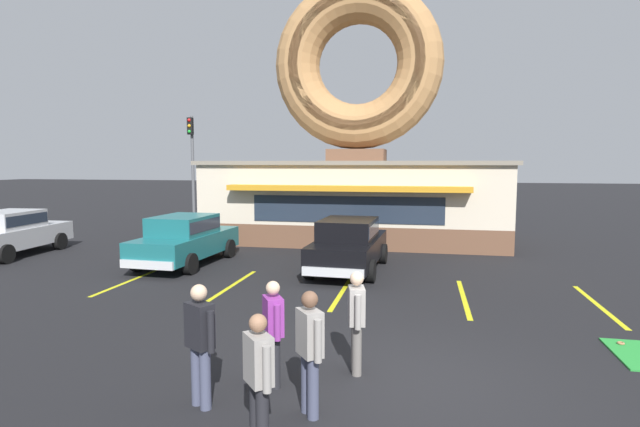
% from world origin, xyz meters
% --- Properties ---
extents(ground_plane, '(160.00, 160.00, 0.00)m').
position_xyz_m(ground_plane, '(0.00, 0.00, 0.00)').
color(ground_plane, black).
extents(donut_shop_building, '(12.30, 6.75, 10.96)m').
position_xyz_m(donut_shop_building, '(-2.77, 13.94, 3.74)').
color(donut_shop_building, brown).
rests_on(donut_shop_building, ground).
extents(mini_donut_far_centre, '(0.13, 0.13, 0.04)m').
position_xyz_m(mini_donut_far_centre, '(3.59, 2.26, 0.05)').
color(mini_donut_far_centre, '#A5724C').
rests_on(mini_donut_far_centre, putting_mat).
extents(car_teal, '(2.12, 4.63, 1.60)m').
position_xyz_m(car_teal, '(-7.46, 7.37, 0.87)').
color(car_teal, '#196066').
rests_on(car_teal, ground).
extents(car_silver, '(2.22, 4.67, 1.60)m').
position_xyz_m(car_silver, '(-14.23, 7.51, 0.87)').
color(car_silver, '#B2B5BA').
rests_on(car_silver, ground).
extents(car_black, '(2.13, 4.63, 1.60)m').
position_xyz_m(car_black, '(-2.14, 7.47, 0.87)').
color(car_black, black).
rests_on(car_black, ground).
extents(pedestrian_blue_sweater_man, '(0.40, 0.53, 1.57)m').
position_xyz_m(pedestrian_blue_sweater_man, '(-2.07, -0.53, 0.86)').
color(pedestrian_blue_sweater_man, '#232328').
rests_on(pedestrian_blue_sweater_man, ground).
extents(pedestrian_hooded_kid, '(0.53, 0.40, 1.69)m').
position_xyz_m(pedestrian_hooded_kid, '(-2.83, -1.37, 0.94)').
color(pedestrian_hooded_kid, '#474C66').
rests_on(pedestrian_hooded_kid, ground).
extents(pedestrian_leather_jacket_man, '(0.42, 0.49, 1.66)m').
position_xyz_m(pedestrian_leather_jacket_man, '(-1.35, -1.29, 0.92)').
color(pedestrian_leather_jacket_man, '#474C66').
rests_on(pedestrian_leather_jacket_man, ground).
extents(pedestrian_clipboard_woman, '(0.43, 0.48, 1.59)m').
position_xyz_m(pedestrian_clipboard_woman, '(-1.75, -2.15, 0.88)').
color(pedestrian_clipboard_woman, '#232328').
rests_on(pedestrian_clipboard_woman, ground).
extents(pedestrian_beanie_man, '(0.32, 0.58, 1.61)m').
position_xyz_m(pedestrian_beanie_man, '(-0.93, 0.15, 0.89)').
color(pedestrian_beanie_man, slate).
rests_on(pedestrian_beanie_man, ground).
extents(trash_bin, '(0.57, 0.57, 0.97)m').
position_xyz_m(trash_bin, '(-8.78, 10.89, 0.50)').
color(trash_bin, '#51565B').
rests_on(trash_bin, ground).
extents(traffic_light_pole, '(0.28, 0.47, 5.80)m').
position_xyz_m(traffic_light_pole, '(-12.27, 17.82, 3.71)').
color(traffic_light_pole, '#595B60').
rests_on(traffic_light_pole, ground).
extents(parking_stripe_far_left, '(0.12, 3.60, 0.01)m').
position_xyz_m(parking_stripe_far_left, '(-7.93, 5.00, 0.00)').
color(parking_stripe_far_left, yellow).
rests_on(parking_stripe_far_left, ground).
extents(parking_stripe_left, '(0.12, 3.60, 0.01)m').
position_xyz_m(parking_stripe_left, '(-4.93, 5.00, 0.00)').
color(parking_stripe_left, yellow).
rests_on(parking_stripe_left, ground).
extents(parking_stripe_mid_left, '(0.12, 3.60, 0.01)m').
position_xyz_m(parking_stripe_mid_left, '(-1.93, 5.00, 0.00)').
color(parking_stripe_mid_left, yellow).
rests_on(parking_stripe_mid_left, ground).
extents(parking_stripe_centre, '(0.12, 3.60, 0.01)m').
position_xyz_m(parking_stripe_centre, '(1.07, 5.00, 0.00)').
color(parking_stripe_centre, yellow).
rests_on(parking_stripe_centre, ground).
extents(parking_stripe_mid_right, '(0.12, 3.60, 0.01)m').
position_xyz_m(parking_stripe_mid_right, '(4.07, 5.00, 0.00)').
color(parking_stripe_mid_right, yellow).
rests_on(parking_stripe_mid_right, ground).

